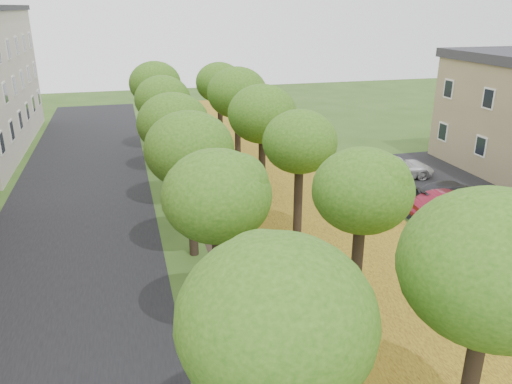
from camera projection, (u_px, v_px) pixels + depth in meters
street_asphalt at (73, 239)px, 23.49m from camera, size 8.00×70.00×0.01m
footpath at (229, 222)px, 25.32m from camera, size 3.20×70.00×0.01m
leaf_verge at (320, 212)px, 26.54m from camera, size 7.50×70.00×0.01m
parking_lot at (448, 191)px, 29.52m from camera, size 9.00×16.00×0.01m
tree_row_west at (180, 135)px, 23.15m from camera, size 3.64×33.64×6.28m
tree_row_east at (279, 129)px, 24.32m from camera, size 3.64×33.64×6.28m
car_red at (452, 206)px, 25.42m from camera, size 4.46×1.85×1.44m
car_grey at (453, 195)px, 26.95m from camera, size 5.05×2.33×1.43m
car_white at (398, 167)px, 31.94m from camera, size 4.79×2.88×1.25m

